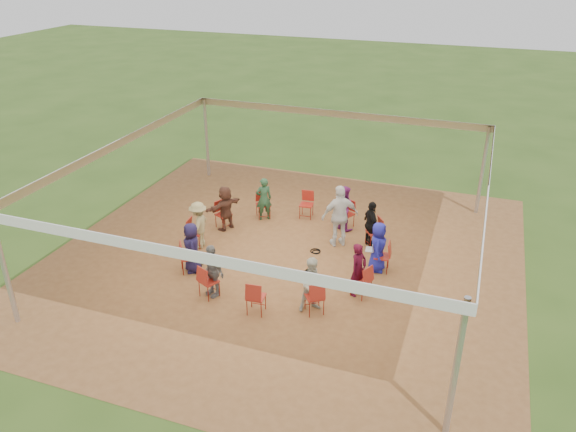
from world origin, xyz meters
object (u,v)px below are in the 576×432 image
(person_seated_4, at_px, (226,208))
(person_seated_9, at_px, (358,270))
(chair_9, at_px, (256,297))
(standing_person, at_px, (340,216))
(chair_10, at_px, (315,297))
(cable_coil, at_px, (316,251))
(chair_2, at_px, (346,214))
(laptop, at_px, (372,248))
(person_seated_5, at_px, (199,225))
(person_seated_2, at_px, (344,208))
(person_seated_3, at_px, (264,199))
(person_seated_7, at_px, (212,270))
(chair_5, at_px, (224,215))
(chair_8, at_px, (209,281))
(person_seated_0, at_px, (378,247))
(chair_3, at_px, (306,205))
(chair_4, at_px, (263,205))
(person_seated_1, at_px, (371,224))
(chair_11, at_px, (361,281))
(chair_7, at_px, (188,257))
(person_seated_6, at_px, (192,248))
(person_seated_8, at_px, (313,285))
(chair_6, at_px, (196,233))
(chair_1, at_px, (374,232))
(chair_0, at_px, (382,256))

(person_seated_4, relative_size, person_seated_9, 1.00)
(chair_9, height_order, standing_person, standing_person)
(chair_10, height_order, cable_coil, chair_10)
(chair_2, xyz_separation_m, laptop, (1.30, -2.26, 0.23))
(person_seated_5, bearing_deg, person_seated_2, 120.00)
(person_seated_3, xyz_separation_m, person_seated_7, (0.42, -4.51, 0.00))
(standing_person, bearing_deg, chair_5, -32.28)
(chair_8, distance_m, person_seated_0, 4.65)
(chair_3, xyz_separation_m, chair_4, (-1.33, -0.49, 0.00))
(chair_5, bearing_deg, chair_2, 135.00)
(person_seated_0, bearing_deg, person_seated_1, 15.00)
(chair_11, bearing_deg, person_seated_7, 133.72)
(chair_9, distance_m, person_seated_5, 3.80)
(chair_7, distance_m, chair_11, 4.74)
(chair_2, distance_m, person_seated_6, 5.18)
(chair_8, distance_m, person_seated_8, 2.69)
(person_seated_4, bearing_deg, standing_person, 117.69)
(chair_10, relative_size, person_seated_9, 0.63)
(person_seated_1, height_order, person_seated_6, same)
(chair_6, xyz_separation_m, cable_coil, (3.46, 0.88, -0.43))
(chair_4, height_order, chair_5, same)
(chair_11, bearing_deg, person_seated_8, 160.22)
(person_seated_6, relative_size, laptop, 4.28)
(chair_4, relative_size, person_seated_5, 0.63)
(chair_11, relative_size, laptop, 2.68)
(chair_2, xyz_separation_m, chair_8, (-2.29, -4.97, 0.00))
(person_seated_1, height_order, person_seated_5, same)
(cable_coil, bearing_deg, person_seated_3, 145.98)
(chair_5, height_order, chair_10, same)
(chair_7, xyz_separation_m, chair_9, (2.49, -1.14, 0.00))
(person_seated_2, distance_m, person_seated_4, 3.70)
(chair_8, bearing_deg, person_seated_8, 32.22)
(chair_1, height_order, cable_coil, chair_1)
(person_seated_1, xyz_separation_m, person_seated_2, (-1.04, 0.87, 0.00))
(chair_3, height_order, person_seated_3, person_seated_3)
(chair_11, bearing_deg, person_seated_6, 119.26)
(chair_5, xyz_separation_m, person_seated_8, (4.00, -3.28, 0.28))
(person_seated_2, xyz_separation_m, laptop, (1.35, -2.15, -0.05))
(chair_6, xyz_separation_m, laptop, (5.17, 0.48, 0.23))
(chair_9, bearing_deg, person_seated_1, 60.74)
(chair_4, distance_m, chair_9, 5.29)
(chair_1, distance_m, chair_7, 5.48)
(chair_2, distance_m, chair_8, 5.48)
(chair_4, distance_m, chair_6, 2.74)
(chair_9, height_order, person_seated_1, person_seated_1)
(chair_6, distance_m, chair_11, 5.29)
(person_seated_6, xyz_separation_m, person_seated_8, (3.65, -0.62, 0.00))
(chair_0, distance_m, person_seated_8, 2.69)
(chair_5, height_order, chair_7, same)
(chair_1, relative_size, person_seated_1, 0.63)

